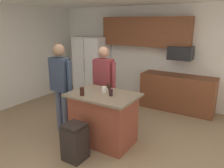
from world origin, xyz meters
TOP-DOWN VIEW (x-y plane):
  - floor at (0.00, 0.00)m, footprint 7.04×7.04m
  - back_wall at (0.00, 2.80)m, footprint 6.40×0.10m
  - cabinet_run_upper at (-0.40, 2.60)m, footprint 2.40×0.38m
  - cabinet_run_lower at (0.60, 2.48)m, footprint 1.80×0.63m
  - refrigerator at (-2.00, 2.38)m, footprint 0.93×0.76m
  - microwave_over_range at (0.60, 2.50)m, footprint 0.56×0.40m
  - kitchen_island at (-0.09, 0.17)m, footprint 1.22×0.83m
  - person_guest_right at (-0.53, 0.85)m, footprint 0.57×0.22m
  - person_host_foreground at (-1.05, 0.10)m, footprint 0.57×0.23m
  - glass_stout_tall at (-0.13, 0.43)m, footprint 0.07×0.07m
  - glass_dark_ale at (-0.35, -0.09)m, footprint 0.08×0.08m
  - glass_pilsner at (0.08, 0.15)m, footprint 0.07×0.07m
  - mug_ceramic_white at (-0.14, 0.28)m, footprint 0.12×0.08m
  - trash_bin at (-0.18, -0.52)m, footprint 0.34×0.34m

SIDE VIEW (x-z plane):
  - floor at x=0.00m, z-range 0.00..0.00m
  - trash_bin at x=-0.18m, z-range 0.00..0.61m
  - cabinet_run_lower at x=0.60m, z-range 0.00..0.90m
  - kitchen_island at x=-0.09m, z-range 0.01..0.95m
  - refrigerator at x=-2.00m, z-range 0.00..1.76m
  - person_guest_right at x=-0.53m, z-range 0.13..1.82m
  - mug_ceramic_white at x=-0.14m, z-range 0.94..1.04m
  - glass_pilsner at x=0.08m, z-range 0.94..1.06m
  - glass_stout_tall at x=-0.13m, z-range 0.94..1.06m
  - glass_dark_ale at x=-0.35m, z-range 0.94..1.09m
  - person_host_foreground at x=-1.05m, z-range 0.15..1.93m
  - back_wall at x=0.00m, z-range 0.00..2.60m
  - microwave_over_range at x=0.60m, z-range 1.29..1.61m
  - cabinet_run_upper at x=-0.40m, z-range 1.55..2.30m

